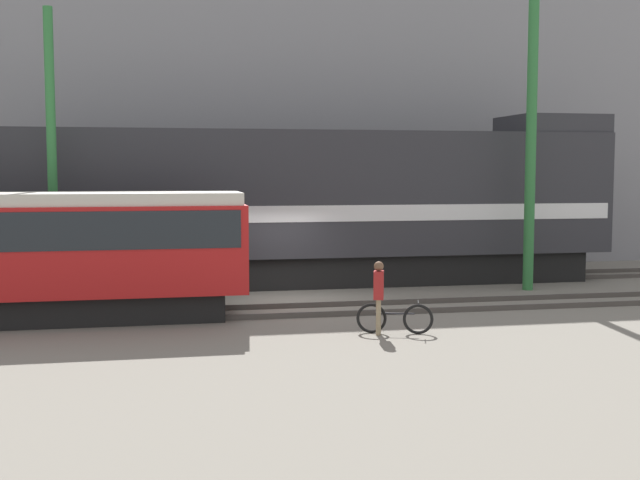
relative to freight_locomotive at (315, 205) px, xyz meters
The scene contains 10 objects.
ground_plane 4.40m from the freight_locomotive, 113.30° to the right, with size 120.00×120.00×0.00m, color slate.
track_near 5.86m from the freight_locomotive, 105.40° to the right, with size 60.00×1.50×0.14m.
track_far 2.88m from the freight_locomotive, behind, with size 60.00×1.50×0.14m.
building_backdrop 7.86m from the freight_locomotive, 101.27° to the left, with size 42.54×6.00×11.47m.
freight_locomotive is the anchor object (origin of this frame).
streetcar 9.09m from the freight_locomotive, 145.64° to the right, with size 9.28×2.54×3.15m.
bicycle 8.47m from the freight_locomotive, 88.13° to the right, with size 1.68×0.66×0.75m.
person 8.35m from the freight_locomotive, 90.86° to the right, with size 0.32×0.41×1.66m.
utility_pole_center 8.30m from the freight_locomotive, 161.78° to the right, with size 0.26×0.26×8.05m.
utility_pole_right 7.09m from the freight_locomotive, 22.35° to the right, with size 0.32×0.32×9.67m.
Camera 1 is at (-3.48, -22.12, 3.71)m, focal length 45.00 mm.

